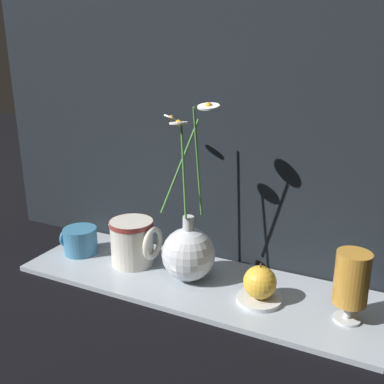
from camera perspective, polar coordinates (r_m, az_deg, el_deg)
ground_plane at (r=1.05m, az=0.20°, el=-12.15°), size 6.00×6.00×0.00m
shelf at (r=1.04m, az=0.20°, el=-11.87°), size 0.85×0.27×0.01m
backdrop_wall at (r=1.04m, az=3.97°, el=19.28°), size 1.35×0.02×1.10m
vase_with_flowers at (r=1.01m, az=-0.49°, el=-7.92°), size 0.17×0.15×0.42m
yellow_mug at (r=1.20m, az=-14.61°, el=-6.21°), size 0.10×0.09×0.07m
ceramic_pitcher at (r=1.10m, az=-7.87°, el=-6.39°), size 0.13×0.11×0.13m
tea_glass at (r=0.91m, az=20.50°, el=-10.93°), size 0.07×0.07×0.15m
saucer_plate at (r=0.97m, az=8.92°, el=-13.91°), size 0.10×0.10×0.01m
orange_fruit at (r=0.95m, az=9.03°, el=-11.79°), size 0.07×0.07×0.08m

